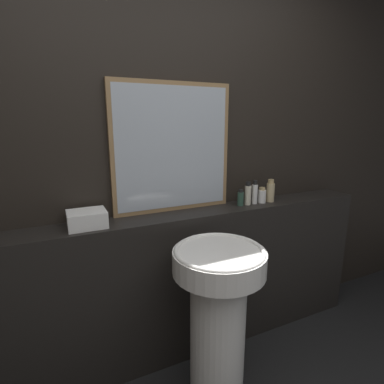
{
  "coord_description": "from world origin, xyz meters",
  "views": [
    {
      "loc": [
        -0.66,
        -0.11,
        1.5
      ],
      "look_at": [
        0.04,
        1.37,
        1.11
      ],
      "focal_mm": 28.0,
      "sensor_mm": 36.0,
      "label": 1
    }
  ],
  "objects": [
    {
      "name": "pedestal_sink",
      "position": [
        0.04,
        1.06,
        0.53
      ],
      "size": [
        0.46,
        0.46,
        0.89
      ],
      "color": "silver",
      "rests_on": "ground_plane"
    },
    {
      "name": "vanity_counter",
      "position": [
        0.0,
        1.49,
        0.48
      ],
      "size": [
        2.76,
        0.23,
        0.95
      ],
      "color": "black",
      "rests_on": "ground_plane"
    },
    {
      "name": "mirror",
      "position": [
        0.01,
        1.58,
        1.34
      ],
      "size": [
        0.75,
        0.03,
        0.77
      ],
      "color": "#937047",
      "rests_on": "vanity_counter"
    },
    {
      "name": "body_wash_bottle",
      "position": [
        0.63,
        1.49,
        1.0
      ],
      "size": [
        0.05,
        0.05,
        0.11
      ],
      "color": "white",
      "rests_on": "vanity_counter"
    },
    {
      "name": "lotion_bottle",
      "position": [
        0.56,
        1.49,
        1.03
      ],
      "size": [
        0.04,
        0.04,
        0.16
      ],
      "color": "white",
      "rests_on": "vanity_counter"
    },
    {
      "name": "conditioner_bottle",
      "position": [
        0.51,
        1.49,
        1.02
      ],
      "size": [
        0.04,
        0.04,
        0.16
      ],
      "color": "beige",
      "rests_on": "vanity_counter"
    },
    {
      "name": "shampoo_bottle",
      "position": [
        0.45,
        1.49,
        1.0
      ],
      "size": [
        0.04,
        0.04,
        0.11
      ],
      "color": "#2D4C3D",
      "rests_on": "vanity_counter"
    },
    {
      "name": "wall_back",
      "position": [
        0.0,
        1.63,
        1.25
      ],
      "size": [
        8.0,
        0.06,
        2.5
      ],
      "color": "black",
      "rests_on": "ground_plane"
    },
    {
      "name": "towel_stack",
      "position": [
        -0.52,
        1.49,
        1.0
      ],
      "size": [
        0.2,
        0.16,
        0.09
      ],
      "color": "white",
      "rests_on": "vanity_counter"
    },
    {
      "name": "hand_soap_bottle",
      "position": [
        0.7,
        1.49,
        1.02
      ],
      "size": [
        0.06,
        0.06,
        0.16
      ],
      "color": "#C6B284",
      "rests_on": "vanity_counter"
    }
  ]
}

